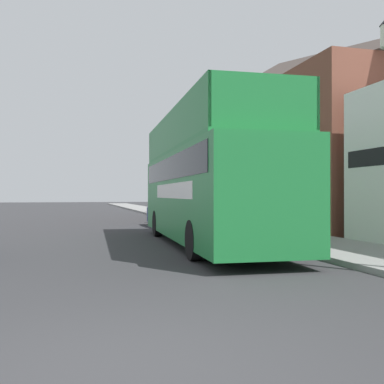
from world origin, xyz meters
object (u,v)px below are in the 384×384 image
at_px(parked_car_ahead_of_bus, 171,214).
at_px(lamp_post_third, 195,157).
at_px(lamp_post_second, 253,154).
at_px(tour_bus, 206,186).

distance_m(parked_car_ahead_of_bus, lamp_post_third, 3.45).
xyz_separation_m(lamp_post_second, lamp_post_third, (-0.17, 7.60, 0.46)).
bearing_deg(lamp_post_second, lamp_post_third, 91.27).
height_order(parked_car_ahead_of_bus, lamp_post_second, lamp_post_second).
bearing_deg(lamp_post_third, tour_bus, -103.17).
distance_m(tour_bus, lamp_post_third, 9.52).
bearing_deg(tour_bus, lamp_post_third, 79.56).
xyz_separation_m(tour_bus, lamp_post_second, (2.30, 1.52, 1.26)).
height_order(tour_bus, lamp_post_third, lamp_post_third).
bearing_deg(lamp_post_third, lamp_post_second, -88.73).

